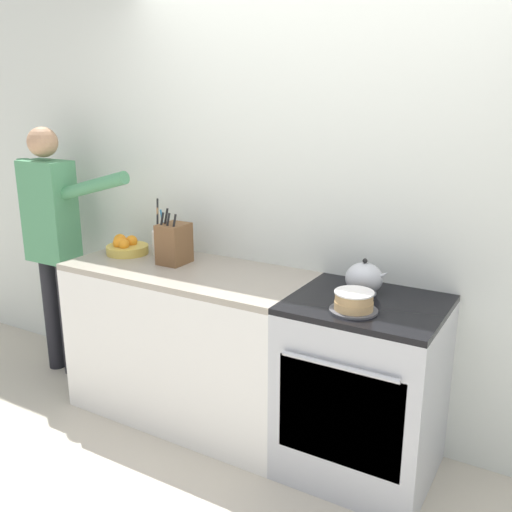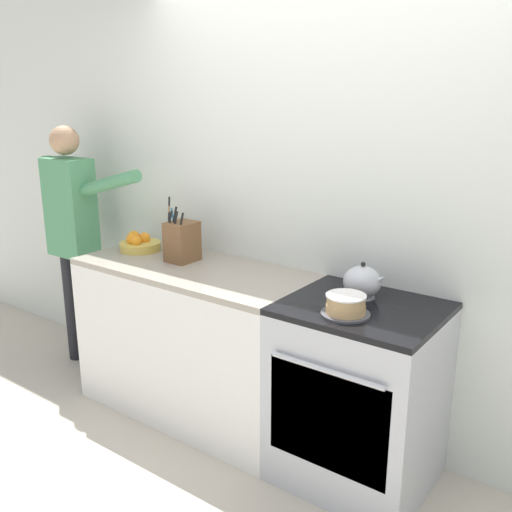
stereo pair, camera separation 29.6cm
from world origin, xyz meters
name	(u,v)px [view 2 (the right image)]	position (x,y,z in m)	size (l,w,h in m)	color
ground_plane	(261,480)	(0.00, 0.00, 0.00)	(16.00, 16.00, 0.00)	beige
wall_back	(334,209)	(0.00, 0.66, 1.30)	(8.00, 0.04, 2.60)	silver
counter_cabinet	(195,340)	(-0.73, 0.32, 0.46)	(1.43, 0.64, 0.93)	white
stove_range	(358,394)	(0.36, 0.32, 0.47)	(0.74, 0.67, 0.93)	#B7BABF
layer_cake	(346,305)	(0.34, 0.17, 0.97)	(0.22, 0.22, 0.10)	#4C4C51
tea_kettle	(363,282)	(0.30, 0.42, 1.01)	(0.23, 0.19, 0.18)	#B7BABF
knife_block	(182,241)	(-0.85, 0.37, 1.05)	(0.15, 0.18, 0.32)	brown
utensil_crock	(173,240)	(-1.02, 0.47, 1.01)	(0.12, 0.12, 0.35)	silver
fruit_bowl	(139,244)	(-1.24, 0.38, 0.97)	(0.26, 0.26, 0.11)	gold
person_baker	(73,226)	(-1.84, 0.33, 1.01)	(0.94, 0.20, 1.69)	black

